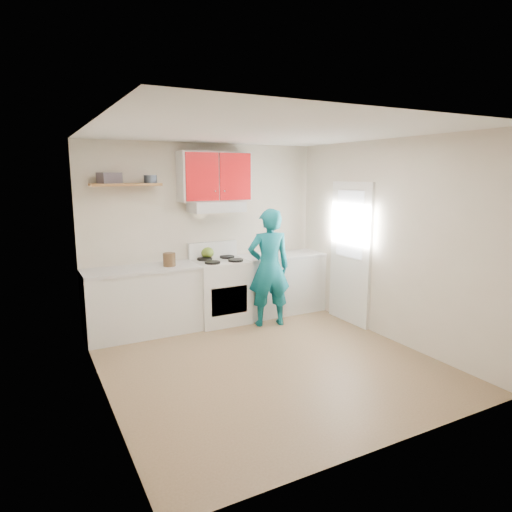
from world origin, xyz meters
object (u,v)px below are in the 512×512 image
tin (150,179)px  kettle (207,253)px  stove (221,291)px  crock (169,260)px  person (269,268)px

tin → kettle: (0.83, 0.11, -1.08)m
stove → crock: size_ratio=4.56×
person → crock: bearing=-3.7°
stove → kettle: kettle is taller
tin → person: size_ratio=0.10×
tin → kettle: size_ratio=0.85×
kettle → person: (0.66, -0.70, -0.16)m
stove → tin: size_ratio=5.33×
stove → person: size_ratio=0.55×
stove → tin: bearing=171.2°
tin → crock: bearing=-49.8°
tin → crock: size_ratio=0.85×
crock → person: person is taller
stove → crock: 0.94m
tin → person: (1.49, -0.59, -1.25)m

